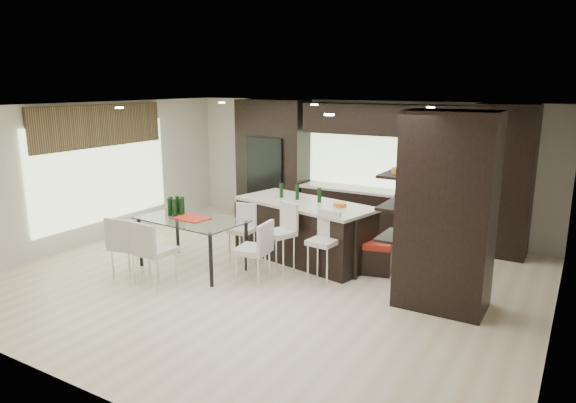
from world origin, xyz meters
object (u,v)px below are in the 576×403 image
Objects in this scene: bench at (350,253)px; dining_table at (193,244)px; kitchen_island at (305,231)px; floor_vase at (427,259)px; stool_mid at (280,246)px; stool_right at (322,255)px; chair_end at (253,254)px; chair_far at (130,249)px; chair_near at (156,255)px; stool_left at (242,241)px.

bench is 2.63m from dining_table.
kitchen_island is 1.80× the size of bench.
bench is at bearing 164.25° from floor_vase.
stool_mid is 0.88× the size of floor_vase.
stool_right is 1.08m from chair_end.
stool_right is 0.85× the size of floor_vase.
chair_end is (-2.46, -0.91, -0.08)m from floor_vase.
chair_far is (-2.72, -1.35, 0.01)m from stool_right.
chair_end is (-1.06, -1.30, 0.19)m from bench.
floor_vase reaches higher than chair_near.
stool_right is 0.82m from bench.
bench is 0.78× the size of dining_table.
chair_far is at bearing -156.35° from bench.
floor_vase is 2.62m from chair_end.
dining_table is (-1.40, -1.35, -0.09)m from kitchen_island.
bench is 1.47× the size of chair_far.
kitchen_island reaches higher than dining_table.
chair_near is 1.48m from chair_end.
kitchen_island reaches higher than stool_left.
dining_table is 1.89× the size of chair_far.
kitchen_island is at bearing 59.82° from chair_near.
stool_mid is 2.31m from floor_vase.
chair_near is 1.00× the size of chair_far.
stool_right is 1.56m from floor_vase.
chair_near is (-1.40, -1.34, -0.00)m from stool_mid.
stool_mid is 1.21m from bench.
kitchen_island is at bearing 48.40° from dining_table.
bench is at bearing 9.34° from kitchen_island.
stool_mid is 1.01× the size of chair_far.
stool_right reaches higher than stool_left.
kitchen_island is 2.32m from floor_vase.
stool_mid is 0.77m from stool_right.
chair_near is at bearing -10.00° from chair_far.
chair_far is 1.96m from chair_end.
bench is (0.88, 0.80, -0.21)m from stool_mid.
chair_end is at bearing 15.34° from chair_far.
stool_right is at bearing -35.12° from kitchen_island.
stool_mid is at bearing -174.11° from stool_right.
chair_end is (-0.95, -0.51, -0.00)m from stool_right.
floor_vase reaches higher than chair_end.
stool_left is 1.81m from chair_far.
stool_left is 0.82m from dining_table.
chair_far is (-1.96, -2.19, -0.05)m from kitchen_island.
chair_near is (-1.40, -2.19, -0.05)m from kitchen_island.
chair_far is at bearing -119.33° from kitchen_island.
chair_near is at bearing -142.68° from stool_right.
stool_left is 1.53m from stool_right.
stool_left is 0.94× the size of chair_end.
stool_left is 1.83m from bench.
kitchen_island is 1.13m from stool_left.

